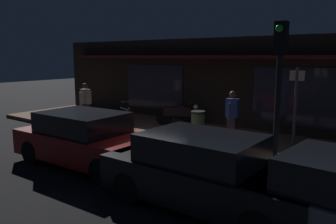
{
  "coord_description": "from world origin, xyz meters",
  "views": [
    {
      "loc": [
        6.73,
        -6.9,
        2.89
      ],
      "look_at": [
        -0.41,
        2.4,
        0.95
      ],
      "focal_mm": 36.4,
      "sensor_mm": 36.0,
      "label": 1
    }
  ],
  "objects": [
    {
      "name": "person_photographer",
      "position": [
        -4.1,
        1.79,
        1.03
      ],
      "size": [
        0.39,
        0.61,
        1.67
      ],
      "color": "#28232D",
      "rests_on": "sidewalk_slab"
    },
    {
      "name": "ground_plane",
      "position": [
        0.0,
        0.0,
        0.0
      ],
      "size": [
        60.0,
        60.0,
        0.0
      ],
      "primitive_type": "plane",
      "color": "black"
    },
    {
      "name": "traffic_light_pole",
      "position": [
        4.19,
        0.28,
        2.48
      ],
      "size": [
        0.24,
        0.33,
        3.6
      ],
      "color": "black",
      "rests_on": "ground_plane"
    },
    {
      "name": "parked_car_near",
      "position": [
        -0.35,
        -1.26,
        0.7
      ],
      "size": [
        4.16,
        1.91,
        1.42
      ],
      "color": "black",
      "rests_on": "ground_plane"
    },
    {
      "name": "person_bystander",
      "position": [
        1.96,
        2.6,
        1.03
      ],
      "size": [
        0.4,
        0.62,
        1.67
      ],
      "color": "#28232D",
      "rests_on": "sidewalk_slab"
    },
    {
      "name": "motorcycle",
      "position": [
        -1.0,
        3.85,
        0.65
      ],
      "size": [
        1.59,
        0.89,
        0.97
      ],
      "color": "black",
      "rests_on": "sidewalk_slab"
    },
    {
      "name": "parked_car_far",
      "position": [
        3.51,
        -1.52,
        0.7
      ],
      "size": [
        4.11,
        1.8,
        1.42
      ],
      "color": "black",
      "rests_on": "ground_plane"
    },
    {
      "name": "sidewalk_slab",
      "position": [
        0.0,
        3.0,
        0.07
      ],
      "size": [
        18.0,
        4.0,
        0.15
      ],
      "primitive_type": "cube",
      "color": "#8C6047",
      "rests_on": "ground_plane"
    },
    {
      "name": "sign_post",
      "position": [
        3.56,
        3.59,
        1.51
      ],
      "size": [
        0.44,
        0.09,
        2.4
      ],
      "color": "#47474C",
      "rests_on": "sidewalk_slab"
    },
    {
      "name": "trash_bin",
      "position": [
        0.75,
        2.53,
        0.62
      ],
      "size": [
        0.48,
        0.48,
        0.93
      ],
      "color": "#2D4C33",
      "rests_on": "sidewalk_slab"
    },
    {
      "name": "bicycle_parked",
      "position": [
        -3.3,
        3.14,
        0.51
      ],
      "size": [
        1.53,
        0.73,
        0.91
      ],
      "color": "black",
      "rests_on": "sidewalk_slab"
    },
    {
      "name": "storefront_building",
      "position": [
        0.0,
        6.39,
        1.8
      ],
      "size": [
        18.0,
        3.3,
        3.6
      ],
      "color": "black",
      "rests_on": "ground_plane"
    }
  ]
}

